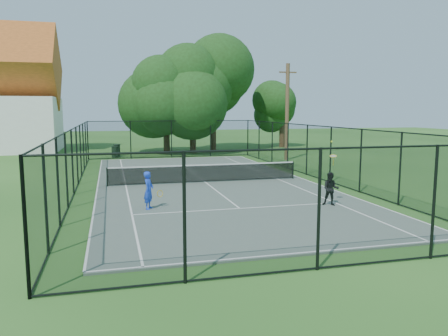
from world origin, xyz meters
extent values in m
plane|color=#26501B|center=(0.00, 0.00, 0.00)|extent=(120.00, 120.00, 0.00)
cube|color=#54635B|center=(0.00, 0.00, 0.03)|extent=(11.00, 24.00, 0.06)
cylinder|color=black|center=(-5.00, 0.00, 0.53)|extent=(0.08, 0.08, 0.95)
cylinder|color=black|center=(5.00, 0.00, 0.53)|extent=(0.08, 0.08, 0.95)
cube|color=black|center=(0.00, 0.00, 0.53)|extent=(10.00, 0.03, 0.88)
cube|color=white|center=(0.00, 0.00, 0.98)|extent=(10.00, 0.05, 0.06)
cylinder|color=#332114|center=(0.07, 16.72, 1.73)|extent=(0.56, 0.56, 3.45)
sphere|color=#1A3411|center=(0.07, 16.72, 5.01)|extent=(6.23, 6.23, 6.23)
cylinder|color=#332114|center=(2.33, 16.07, 1.74)|extent=(0.56, 0.56, 3.48)
sphere|color=#1A3411|center=(2.33, 16.07, 5.04)|extent=(6.24, 6.24, 6.24)
cylinder|color=#332114|center=(4.83, 18.74, 2.10)|extent=(0.56, 0.56, 4.20)
sphere|color=#1A3411|center=(4.83, 18.74, 5.87)|extent=(6.67, 6.67, 6.67)
cylinder|color=#332114|center=(12.37, 19.81, 1.34)|extent=(0.56, 0.56, 2.68)
sphere|color=#1A3411|center=(12.37, 19.81, 3.85)|extent=(4.68, 4.68, 4.68)
cylinder|color=black|center=(-4.47, 14.02, 0.44)|extent=(0.54, 0.54, 0.89)
cylinder|color=black|center=(-4.47, 14.02, 0.91)|extent=(0.58, 0.58, 0.05)
cylinder|color=black|center=(-4.31, 14.88, 0.48)|extent=(0.54, 0.54, 0.96)
cylinder|color=black|center=(-4.31, 14.88, 0.98)|extent=(0.58, 0.58, 0.05)
cylinder|color=#4C3823|center=(8.36, 9.00, 3.66)|extent=(0.30, 0.30, 7.33)
cube|color=#4C3823|center=(8.36, 9.00, 6.67)|extent=(1.40, 0.10, 0.10)
imported|color=blue|center=(-3.42, -5.55, 0.79)|extent=(0.54, 0.63, 1.46)
torus|color=gold|center=(-2.97, -5.40, 0.61)|extent=(0.27, 0.18, 0.29)
cylinder|color=silver|center=(-2.97, -5.40, 0.61)|extent=(0.23, 0.15, 0.25)
imported|color=black|center=(3.68, -6.77, 0.73)|extent=(0.82, 0.77, 1.34)
torus|color=gold|center=(3.93, -6.42, 2.01)|extent=(0.30, 0.28, 0.14)
cylinder|color=silver|center=(3.93, -6.42, 2.01)|extent=(0.26, 0.24, 0.11)
sphere|color=#CCE526|center=(3.89, -6.33, 2.59)|extent=(0.07, 0.07, 0.07)
camera|label=1|loc=(-4.77, -22.30, 3.88)|focal=35.00mm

